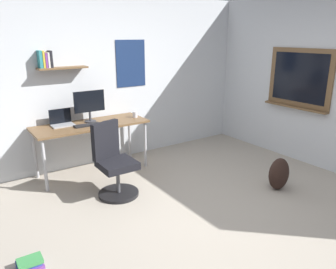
{
  "coord_description": "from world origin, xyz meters",
  "views": [
    {
      "loc": [
        -2.25,
        -2.37,
        2.0
      ],
      "look_at": [
        -0.13,
        0.72,
        0.85
      ],
      "focal_mm": 34.9,
      "sensor_mm": 36.0,
      "label": 1
    }
  ],
  "objects_px": {
    "backpack": "(279,174)",
    "book_stack_on_floor": "(30,264)",
    "desk": "(91,128)",
    "coffee_mug": "(135,114)",
    "monitor_primary": "(89,104)",
    "computer_mouse": "(106,122)",
    "keyboard": "(87,125)",
    "laptop": "(62,122)",
    "office_chair": "(114,165)"
  },
  "relations": [
    {
      "from": "backpack",
      "to": "monitor_primary",
      "type": "bearing_deg",
      "value": 130.86
    },
    {
      "from": "coffee_mug",
      "to": "desk",
      "type": "bearing_deg",
      "value": 177.65
    },
    {
      "from": "office_chair",
      "to": "book_stack_on_floor",
      "type": "distance_m",
      "value": 1.58
    },
    {
      "from": "keyboard",
      "to": "backpack",
      "type": "bearing_deg",
      "value": -44.59
    },
    {
      "from": "desk",
      "to": "coffee_mug",
      "type": "distance_m",
      "value": 0.73
    },
    {
      "from": "laptop",
      "to": "book_stack_on_floor",
      "type": "height_order",
      "value": "laptop"
    },
    {
      "from": "office_chair",
      "to": "coffee_mug",
      "type": "bearing_deg",
      "value": 46.49
    },
    {
      "from": "desk",
      "to": "coffee_mug",
      "type": "xyz_separation_m",
      "value": [
        0.72,
        -0.03,
        0.12
      ]
    },
    {
      "from": "book_stack_on_floor",
      "to": "computer_mouse",
      "type": "bearing_deg",
      "value": 47.5
    },
    {
      "from": "monitor_primary",
      "to": "computer_mouse",
      "type": "xyz_separation_m",
      "value": [
        0.16,
        -0.18,
        -0.25
      ]
    },
    {
      "from": "laptop",
      "to": "computer_mouse",
      "type": "distance_m",
      "value": 0.61
    },
    {
      "from": "desk",
      "to": "office_chair",
      "type": "distance_m",
      "value": 0.88
    },
    {
      "from": "computer_mouse",
      "to": "book_stack_on_floor",
      "type": "relative_size",
      "value": 0.46
    },
    {
      "from": "monitor_primary",
      "to": "book_stack_on_floor",
      "type": "xyz_separation_m",
      "value": [
        -1.34,
        -1.82,
        -0.98
      ]
    },
    {
      "from": "desk",
      "to": "computer_mouse",
      "type": "xyz_separation_m",
      "value": [
        0.2,
        -0.08,
        0.09
      ]
    },
    {
      "from": "computer_mouse",
      "to": "office_chair",
      "type": "bearing_deg",
      "value": -107.84
    },
    {
      "from": "office_chair",
      "to": "laptop",
      "type": "height_order",
      "value": "laptop"
    },
    {
      "from": "desk",
      "to": "laptop",
      "type": "height_order",
      "value": "laptop"
    },
    {
      "from": "keyboard",
      "to": "coffee_mug",
      "type": "xyz_separation_m",
      "value": [
        0.8,
        0.05,
        0.04
      ]
    },
    {
      "from": "monitor_primary",
      "to": "coffee_mug",
      "type": "distance_m",
      "value": 0.73
    },
    {
      "from": "desk",
      "to": "book_stack_on_floor",
      "type": "bearing_deg",
      "value": -127.18
    },
    {
      "from": "computer_mouse",
      "to": "laptop",
      "type": "bearing_deg",
      "value": 157.87
    },
    {
      "from": "desk",
      "to": "book_stack_on_floor",
      "type": "height_order",
      "value": "desk"
    },
    {
      "from": "computer_mouse",
      "to": "backpack",
      "type": "relative_size",
      "value": 0.24
    },
    {
      "from": "book_stack_on_floor",
      "to": "monitor_primary",
      "type": "bearing_deg",
      "value": 53.57
    },
    {
      "from": "office_chair",
      "to": "book_stack_on_floor",
      "type": "bearing_deg",
      "value": -144.95
    },
    {
      "from": "office_chair",
      "to": "keyboard",
      "type": "relative_size",
      "value": 2.57
    },
    {
      "from": "backpack",
      "to": "coffee_mug",
      "type": "bearing_deg",
      "value": 119.76
    },
    {
      "from": "office_chair",
      "to": "coffee_mug",
      "type": "relative_size",
      "value": 10.33
    },
    {
      "from": "coffee_mug",
      "to": "book_stack_on_floor",
      "type": "height_order",
      "value": "coffee_mug"
    },
    {
      "from": "monitor_primary",
      "to": "keyboard",
      "type": "distance_m",
      "value": 0.34
    },
    {
      "from": "keyboard",
      "to": "computer_mouse",
      "type": "relative_size",
      "value": 3.56
    },
    {
      "from": "computer_mouse",
      "to": "backpack",
      "type": "distance_m",
      "value": 2.54
    },
    {
      "from": "computer_mouse",
      "to": "book_stack_on_floor",
      "type": "height_order",
      "value": "computer_mouse"
    },
    {
      "from": "office_chair",
      "to": "coffee_mug",
      "type": "xyz_separation_m",
      "value": [
        0.76,
        0.81,
        0.39
      ]
    },
    {
      "from": "monitor_primary",
      "to": "book_stack_on_floor",
      "type": "height_order",
      "value": "monitor_primary"
    },
    {
      "from": "office_chair",
      "to": "desk",
      "type": "bearing_deg",
      "value": 86.91
    },
    {
      "from": "desk",
      "to": "book_stack_on_floor",
      "type": "xyz_separation_m",
      "value": [
        -1.3,
        -1.72,
        -0.64
      ]
    },
    {
      "from": "keyboard",
      "to": "book_stack_on_floor",
      "type": "height_order",
      "value": "keyboard"
    },
    {
      "from": "office_chair",
      "to": "monitor_primary",
      "type": "height_order",
      "value": "monitor_primary"
    },
    {
      "from": "desk",
      "to": "backpack",
      "type": "distance_m",
      "value": 2.71
    },
    {
      "from": "coffee_mug",
      "to": "laptop",
      "type": "bearing_deg",
      "value": 170.58
    },
    {
      "from": "backpack",
      "to": "book_stack_on_floor",
      "type": "bearing_deg",
      "value": 175.64
    },
    {
      "from": "computer_mouse",
      "to": "keyboard",
      "type": "bearing_deg",
      "value": 180.0
    },
    {
      "from": "computer_mouse",
      "to": "backpack",
      "type": "bearing_deg",
      "value": -49.13
    },
    {
      "from": "backpack",
      "to": "book_stack_on_floor",
      "type": "height_order",
      "value": "backpack"
    },
    {
      "from": "coffee_mug",
      "to": "monitor_primary",
      "type": "bearing_deg",
      "value": 168.97
    },
    {
      "from": "desk",
      "to": "keyboard",
      "type": "relative_size",
      "value": 4.43
    },
    {
      "from": "laptop",
      "to": "monitor_primary",
      "type": "relative_size",
      "value": 0.67
    },
    {
      "from": "laptop",
      "to": "monitor_primary",
      "type": "bearing_deg",
      "value": -6.71
    }
  ]
}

